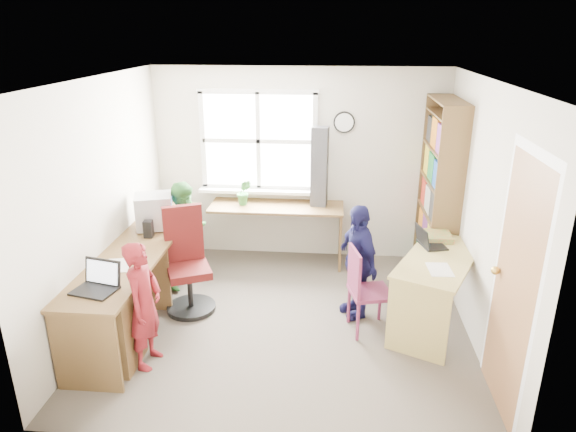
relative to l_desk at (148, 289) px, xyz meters
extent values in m
cube|color=#463F37|center=(1.31, 0.28, -0.47)|extent=(3.60, 3.40, 0.02)
cube|color=white|center=(1.31, 0.28, 1.95)|extent=(3.60, 3.40, 0.02)
cube|color=beige|center=(1.31, 1.99, 0.74)|extent=(3.60, 0.02, 2.40)
cube|color=beige|center=(1.31, -1.43, 0.74)|extent=(3.60, 0.02, 2.40)
cube|color=beige|center=(-0.50, 0.28, 0.74)|extent=(0.02, 3.40, 2.40)
cube|color=beige|center=(3.12, 0.28, 0.74)|extent=(0.02, 3.40, 2.40)
cube|color=white|center=(0.81, 1.97, 1.04)|extent=(1.40, 0.01, 1.20)
cube|color=white|center=(0.81, 1.96, 1.04)|extent=(1.48, 0.04, 1.28)
cube|color=#946640|center=(3.09, -0.77, 0.54)|extent=(0.02, 0.82, 2.00)
sphere|color=gold|center=(3.06, -0.44, 0.54)|extent=(0.07, 0.07, 0.07)
cylinder|color=black|center=(1.86, 1.96, 1.29)|extent=(0.26, 0.03, 0.26)
cylinder|color=white|center=(1.86, 1.95, 1.29)|extent=(0.22, 0.01, 0.22)
cube|color=brown|center=(-0.19, 0.38, 0.28)|extent=(0.60, 2.70, 0.03)
cube|color=brown|center=(1.06, 1.70, 0.28)|extent=(1.65, 0.56, 0.03)
cube|color=brown|center=(-0.19, 0.38, -0.10)|extent=(0.56, 0.03, 0.72)
cube|color=brown|center=(-0.19, -0.94, -0.10)|extent=(0.56, 0.03, 0.72)
cube|color=brown|center=(-0.19, 1.70, -0.10)|extent=(0.56, 0.03, 0.72)
cube|color=brown|center=(1.86, 1.70, -0.10)|extent=(0.03, 0.52, 0.72)
cube|color=brown|center=(-0.19, -0.57, -0.10)|extent=(0.54, 0.45, 0.72)
cube|color=tan|center=(2.79, 0.35, 0.27)|extent=(1.08, 1.42, 0.03)
cube|color=tan|center=(2.53, -0.22, -0.10)|extent=(0.52, 0.26, 0.71)
cube|color=tan|center=(3.05, 0.92, -0.10)|extent=(0.52, 0.26, 0.71)
cube|color=brown|center=(2.96, 0.96, 0.59)|extent=(0.30, 0.02, 2.10)
cube|color=brown|center=(2.96, 1.96, 0.59)|extent=(0.30, 0.02, 2.10)
cube|color=brown|center=(2.96, 1.46, 1.63)|extent=(0.30, 1.00, 0.02)
cube|color=brown|center=(2.96, 1.46, -0.40)|extent=(0.30, 1.00, 0.02)
cube|color=brown|center=(2.96, 1.46, -0.04)|extent=(0.30, 1.00, 0.02)
cube|color=brown|center=(2.96, 1.46, 0.34)|extent=(0.30, 1.00, 0.02)
cube|color=brown|center=(2.96, 1.46, 0.72)|extent=(0.30, 1.00, 0.02)
cube|color=brown|center=(2.96, 1.46, 1.10)|extent=(0.30, 1.00, 0.02)
cube|color=brown|center=(2.96, 1.46, 1.48)|extent=(0.30, 1.00, 0.02)
cube|color=#B12719|center=(2.96, 1.16, -0.25)|extent=(0.25, 0.28, 0.27)
cube|color=#194498|center=(2.96, 1.48, -0.24)|extent=(0.25, 0.30, 0.29)
cube|color=#1E7E38|center=(2.96, 1.78, -0.23)|extent=(0.25, 0.26, 0.30)
cube|color=gold|center=(2.96, 1.16, 0.13)|extent=(0.25, 0.28, 0.30)
cube|color=#76327E|center=(2.96, 1.48, 0.14)|extent=(0.25, 0.30, 0.32)
cube|color=orange|center=(2.96, 1.78, 0.12)|extent=(0.25, 0.26, 0.29)
cube|color=#262626|center=(2.96, 1.16, 0.52)|extent=(0.25, 0.28, 0.32)
cube|color=beige|center=(2.96, 1.48, 0.50)|extent=(0.25, 0.30, 0.29)
cube|color=#B12719|center=(2.96, 1.78, 0.51)|extent=(0.25, 0.26, 0.30)
cube|color=#194498|center=(2.96, 1.16, 0.88)|extent=(0.25, 0.28, 0.29)
cube|color=#1E7E38|center=(2.96, 1.48, 0.89)|extent=(0.25, 0.30, 0.30)
cube|color=gold|center=(2.96, 1.78, 0.90)|extent=(0.25, 0.26, 0.32)
cube|color=#76327E|center=(2.96, 1.16, 1.27)|extent=(0.25, 0.28, 0.30)
cube|color=orange|center=(2.96, 1.48, 1.28)|extent=(0.25, 0.30, 0.32)
cube|color=#262626|center=(2.96, 1.78, 1.26)|extent=(0.25, 0.26, 0.29)
cylinder|color=black|center=(0.29, 0.41, -0.43)|extent=(0.68, 0.68, 0.05)
cylinder|color=black|center=(0.29, 0.41, -0.22)|extent=(0.07, 0.07, 0.38)
cube|color=#410D0C|center=(0.29, 0.41, 0.00)|extent=(0.56, 0.56, 0.08)
cube|color=#410D0C|center=(0.20, 0.59, 0.35)|extent=(0.40, 0.24, 0.60)
cylinder|color=#742646|center=(2.02, 0.00, -0.25)|extent=(0.04, 0.04, 0.41)
cylinder|color=#742646|center=(2.34, 0.08, -0.25)|extent=(0.04, 0.04, 0.41)
cylinder|color=#742646|center=(1.94, 0.31, -0.25)|extent=(0.04, 0.04, 0.41)
cylinder|color=#742646|center=(2.26, 0.39, -0.25)|extent=(0.04, 0.04, 0.41)
cube|color=#742646|center=(2.14, 0.20, -0.04)|extent=(0.46, 0.46, 0.04)
cube|color=#742646|center=(1.97, 0.15, 0.19)|extent=(0.11, 0.36, 0.45)
cube|color=#9C9DA1|center=(-0.19, 0.84, 0.30)|extent=(0.34, 0.30, 0.02)
cube|color=#9C9DA1|center=(-0.19, 0.84, 0.49)|extent=(0.47, 0.45, 0.36)
cube|color=#3F72F2|center=(0.00, 0.90, 0.49)|extent=(0.10, 0.29, 0.26)
cube|color=black|center=(-0.21, -0.63, 0.30)|extent=(0.39, 0.32, 0.02)
cube|color=black|center=(-0.18, -0.50, 0.42)|extent=(0.35, 0.13, 0.23)
cube|color=white|center=(-0.18, -0.51, 0.42)|extent=(0.30, 0.11, 0.18)
cube|color=black|center=(2.77, 0.63, 0.30)|extent=(0.29, 0.35, 0.02)
cube|color=black|center=(2.66, 0.60, 0.40)|extent=(0.13, 0.31, 0.20)
cube|color=#3F72F2|center=(2.66, 0.61, 0.40)|extent=(0.10, 0.27, 0.16)
cube|color=black|center=(-0.17, 0.58, 0.38)|extent=(0.10, 0.10, 0.18)
cube|color=black|center=(-0.17, 1.15, 0.39)|extent=(0.12, 0.12, 0.19)
cube|color=black|center=(1.58, 1.78, 0.78)|extent=(0.21, 0.19, 0.97)
cube|color=red|center=(2.84, 0.81, 0.32)|extent=(0.31, 0.31, 0.06)
cube|color=beige|center=(-0.22, -0.12, 0.30)|extent=(0.28, 0.35, 0.00)
cube|color=beige|center=(2.74, 0.07, 0.29)|extent=(0.22, 0.31, 0.00)
imported|color=#307936|center=(0.66, 1.70, 0.46)|extent=(0.19, 0.16, 0.32)
imported|color=maroon|center=(0.16, -0.51, 0.12)|extent=(0.31, 0.45, 1.16)
imported|color=#2F732E|center=(0.11, 1.01, 0.16)|extent=(0.67, 0.74, 1.23)
imported|color=#151542|center=(2.02, 0.50, 0.15)|extent=(0.56, 0.76, 1.20)
camera|label=1|loc=(1.74, -4.26, 2.36)|focal=32.00mm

